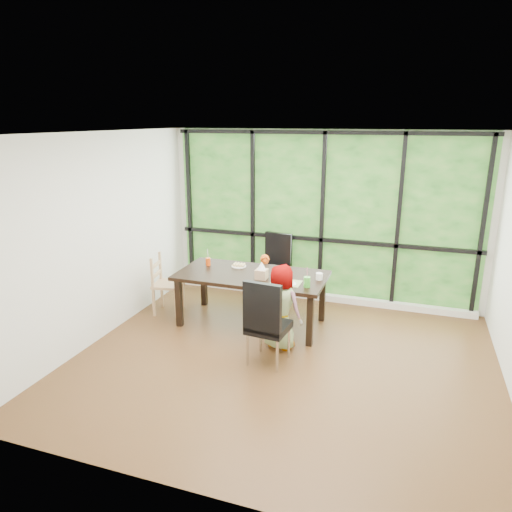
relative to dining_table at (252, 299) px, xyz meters
name	(u,v)px	position (x,y,z in m)	size (l,w,h in m)	color
ground	(283,361)	(0.73, -0.92, -0.38)	(5.00, 5.00, 0.00)	black
back_wall	(323,217)	(0.73, 1.33, 0.98)	(5.00, 5.00, 0.00)	silver
foliage_backdrop	(322,218)	(0.73, 1.31, 0.98)	(4.80, 0.02, 2.65)	#164816
window_mullions	(322,218)	(0.73, 1.27, 0.98)	(4.80, 0.06, 2.65)	black
window_sill	(318,296)	(0.73, 1.23, -0.33)	(4.80, 0.12, 0.10)	silver
dining_table	(252,299)	(0.00, 0.00, 0.00)	(2.08, 1.03, 0.75)	black
chair_window_leather	(273,268)	(0.02, 0.98, 0.17)	(0.46, 0.46, 1.08)	black
chair_interior_leather	(269,321)	(0.56, -1.00, 0.17)	(0.46, 0.46, 1.08)	black
chair_end_beech	(168,284)	(-1.33, -0.03, 0.08)	(0.42, 0.40, 0.90)	tan
child_toddler	(265,282)	(0.00, 0.62, 0.05)	(0.31, 0.20, 0.85)	#E45711
child_older	(282,307)	(0.62, -0.58, 0.18)	(0.54, 0.35, 1.11)	slate
placemat	(286,283)	(0.56, -0.20, 0.38)	(0.39, 0.29, 0.01)	tan
plate_far	(239,266)	(-0.29, 0.25, 0.38)	(0.22, 0.22, 0.01)	white
plate_near	(287,284)	(0.59, -0.26, 0.38)	(0.24, 0.24, 0.01)	white
orange_cup	(208,262)	(-0.74, 0.17, 0.43)	(0.07, 0.07, 0.11)	#DB450C
green_cup	(307,282)	(0.85, -0.27, 0.44)	(0.09, 0.09, 0.14)	green
white_mug	(319,276)	(0.95, 0.07, 0.42)	(0.09, 0.09, 0.09)	white
tissue_box	(262,274)	(0.20, -0.15, 0.44)	(0.15, 0.15, 0.13)	tan
crepe_rolls_far	(239,265)	(-0.29, 0.25, 0.41)	(0.20, 0.12, 0.04)	tan
crepe_rolls_near	(288,282)	(0.59, -0.26, 0.41)	(0.15, 0.12, 0.04)	tan
straw_white	(208,255)	(-0.74, 0.17, 0.53)	(0.01, 0.01, 0.20)	white
straw_pink	(307,274)	(0.85, -0.27, 0.55)	(0.01, 0.01, 0.20)	pink
tissue	(262,266)	(0.20, -0.15, 0.56)	(0.12, 0.12, 0.11)	white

